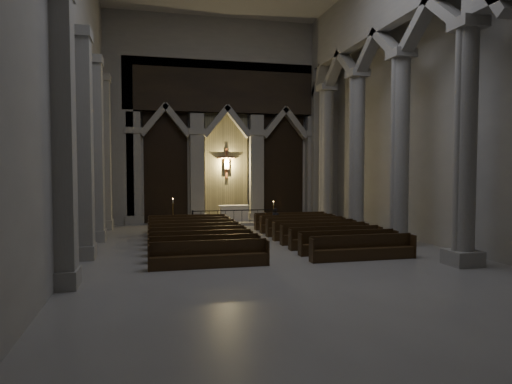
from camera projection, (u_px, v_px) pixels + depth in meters
room at (282, 42)px, 15.85m from camera, size 24.00×24.10×12.00m
sanctuary_wall at (227, 111)px, 27.12m from camera, size 14.00×0.77×12.00m
right_arcade at (403, 54)px, 18.39m from camera, size 1.00×24.00×12.00m
left_pilasters at (92, 150)px, 17.90m from camera, size 0.60×13.00×8.03m
sanctuary_step at (230, 222)px, 26.55m from camera, size 8.50×2.60×0.15m
altar at (234, 213)px, 26.66m from camera, size 1.75×0.70×0.89m
altar_rail at (234, 215)px, 25.29m from camera, size 4.66×0.09×0.91m
candle_stand_left at (173, 220)px, 24.33m from camera, size 0.27×0.27×1.61m
candle_stand_right at (273, 218)px, 26.27m from camera, size 0.22×0.22×1.30m
pews at (260, 237)px, 19.40m from camera, size 9.29×8.79×0.87m
worshipper at (276, 220)px, 23.15m from camera, size 0.49×0.38×1.19m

